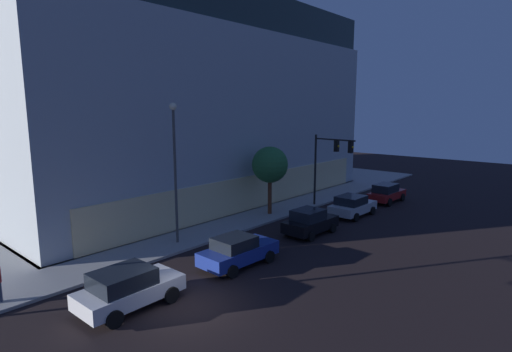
{
  "coord_description": "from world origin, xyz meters",
  "views": [
    {
      "loc": [
        -9.92,
        -12.34,
        8.2
      ],
      "look_at": [
        7.57,
        2.92,
        4.3
      ],
      "focal_mm": 28.12,
      "sensor_mm": 36.0,
      "label": 1
    }
  ],
  "objects_px": {
    "sidewalk_tree": "(270,165)",
    "car_red": "(386,193)",
    "car_white": "(128,288)",
    "street_lamp_sidewalk": "(175,157)",
    "car_blue": "(238,251)",
    "modern_building": "(147,104)",
    "traffic_light_far_corner": "(330,156)",
    "car_black": "(310,222)",
    "car_silver": "(352,206)"
  },
  "relations": [
    {
      "from": "car_blue",
      "to": "car_red",
      "type": "bearing_deg",
      "value": 0.41
    },
    {
      "from": "traffic_light_far_corner",
      "to": "car_white",
      "type": "xyz_separation_m",
      "value": [
        -20.04,
        -2.48,
        -3.51
      ]
    },
    {
      "from": "sidewalk_tree",
      "to": "car_white",
      "type": "bearing_deg",
      "value": -162.38
    },
    {
      "from": "car_blue",
      "to": "car_silver",
      "type": "height_order",
      "value": "car_blue"
    },
    {
      "from": "car_black",
      "to": "car_silver",
      "type": "xyz_separation_m",
      "value": [
        6.0,
        0.09,
        -0.02
      ]
    },
    {
      "from": "sidewalk_tree",
      "to": "car_blue",
      "type": "bearing_deg",
      "value": -150.17
    },
    {
      "from": "street_lamp_sidewalk",
      "to": "modern_building",
      "type": "bearing_deg",
      "value": 60.47
    },
    {
      "from": "car_blue",
      "to": "car_silver",
      "type": "distance_m",
      "value": 13.04
    },
    {
      "from": "modern_building",
      "to": "traffic_light_far_corner",
      "type": "relative_size",
      "value": 5.7
    },
    {
      "from": "car_blue",
      "to": "modern_building",
      "type": "bearing_deg",
      "value": 66.48
    },
    {
      "from": "traffic_light_far_corner",
      "to": "car_black",
      "type": "relative_size",
      "value": 1.45
    },
    {
      "from": "car_white",
      "to": "car_black",
      "type": "xyz_separation_m",
      "value": [
        13.32,
        -0.15,
        -0.04
      ]
    },
    {
      "from": "sidewalk_tree",
      "to": "car_blue",
      "type": "relative_size",
      "value": 1.16
    },
    {
      "from": "street_lamp_sidewalk",
      "to": "car_blue",
      "type": "height_order",
      "value": "street_lamp_sidewalk"
    },
    {
      "from": "car_white",
      "to": "car_black",
      "type": "height_order",
      "value": "same"
    },
    {
      "from": "street_lamp_sidewalk",
      "to": "car_red",
      "type": "distance_m",
      "value": 20.32
    },
    {
      "from": "car_blue",
      "to": "car_red",
      "type": "height_order",
      "value": "car_red"
    },
    {
      "from": "modern_building",
      "to": "car_red",
      "type": "xyz_separation_m",
      "value": [
        9.59,
        -21.89,
        -7.79
      ]
    },
    {
      "from": "modern_building",
      "to": "car_silver",
      "type": "bearing_deg",
      "value": -81.01
    },
    {
      "from": "car_silver",
      "to": "street_lamp_sidewalk",
      "type": "bearing_deg",
      "value": 159.47
    },
    {
      "from": "car_red",
      "to": "car_black",
      "type": "bearing_deg",
      "value": 179.96
    },
    {
      "from": "modern_building",
      "to": "car_blue",
      "type": "relative_size",
      "value": 7.52
    },
    {
      "from": "car_white",
      "to": "car_blue",
      "type": "distance_m",
      "value": 6.29
    },
    {
      "from": "traffic_light_far_corner",
      "to": "street_lamp_sidewalk",
      "type": "height_order",
      "value": "street_lamp_sidewalk"
    },
    {
      "from": "modern_building",
      "to": "car_silver",
      "type": "relative_size",
      "value": 7.9
    },
    {
      "from": "traffic_light_far_corner",
      "to": "car_red",
      "type": "height_order",
      "value": "traffic_light_far_corner"
    },
    {
      "from": "modern_building",
      "to": "sidewalk_tree",
      "type": "relative_size",
      "value": 6.46
    },
    {
      "from": "street_lamp_sidewalk",
      "to": "car_blue",
      "type": "bearing_deg",
      "value": -90.08
    },
    {
      "from": "car_white",
      "to": "car_blue",
      "type": "height_order",
      "value": "car_white"
    },
    {
      "from": "traffic_light_far_corner",
      "to": "car_silver",
      "type": "bearing_deg",
      "value": -105.74
    },
    {
      "from": "street_lamp_sidewalk",
      "to": "car_black",
      "type": "xyz_separation_m",
      "value": [
        7.02,
        -4.97,
        -4.54
      ]
    },
    {
      "from": "car_blue",
      "to": "car_red",
      "type": "relative_size",
      "value": 1.03
    },
    {
      "from": "car_black",
      "to": "car_red",
      "type": "height_order",
      "value": "car_black"
    },
    {
      "from": "street_lamp_sidewalk",
      "to": "sidewalk_tree",
      "type": "height_order",
      "value": "street_lamp_sidewalk"
    },
    {
      "from": "sidewalk_tree",
      "to": "car_red",
      "type": "height_order",
      "value": "sidewalk_tree"
    },
    {
      "from": "sidewalk_tree",
      "to": "car_red",
      "type": "xyz_separation_m",
      "value": [
        10.22,
        -5.0,
        -3.11
      ]
    },
    {
      "from": "modern_building",
      "to": "car_blue",
      "type": "bearing_deg",
      "value": -113.52
    },
    {
      "from": "modern_building",
      "to": "car_white",
      "type": "height_order",
      "value": "modern_building"
    },
    {
      "from": "traffic_light_far_corner",
      "to": "sidewalk_tree",
      "type": "distance_m",
      "value": 5.36
    },
    {
      "from": "sidewalk_tree",
      "to": "car_white",
      "type": "distance_m",
      "value": 16.29
    },
    {
      "from": "car_blue",
      "to": "car_silver",
      "type": "xyz_separation_m",
      "value": [
        13.03,
        0.23,
        -0.0
      ]
    },
    {
      "from": "street_lamp_sidewalk",
      "to": "car_black",
      "type": "height_order",
      "value": "street_lamp_sidewalk"
    },
    {
      "from": "street_lamp_sidewalk",
      "to": "car_silver",
      "type": "height_order",
      "value": "street_lamp_sidewalk"
    },
    {
      "from": "traffic_light_far_corner",
      "to": "car_red",
      "type": "bearing_deg",
      "value": -25.94
    },
    {
      "from": "car_white",
      "to": "car_silver",
      "type": "height_order",
      "value": "car_white"
    },
    {
      "from": "car_white",
      "to": "car_black",
      "type": "relative_size",
      "value": 1.06
    },
    {
      "from": "traffic_light_far_corner",
      "to": "car_silver",
      "type": "height_order",
      "value": "traffic_light_far_corner"
    },
    {
      "from": "sidewalk_tree",
      "to": "car_blue",
      "type": "distance_m",
      "value": 10.79
    },
    {
      "from": "traffic_light_far_corner",
      "to": "car_blue",
      "type": "distance_m",
      "value": 14.47
    },
    {
      "from": "modern_building",
      "to": "car_blue",
      "type": "distance_m",
      "value": 25.26
    }
  ]
}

